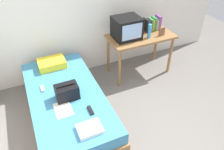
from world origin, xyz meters
name	(u,v)px	position (x,y,z in m)	size (l,w,h in m)	color
ground_plane	(149,140)	(0.00, 0.00, 0.00)	(8.00, 8.00, 0.00)	slate
wall_back	(93,1)	(0.00, 2.00, 1.30)	(5.20, 0.10, 2.60)	silver
bed	(67,106)	(-0.88, 0.85, 0.24)	(1.00, 2.00, 0.49)	olive
desk	(140,41)	(0.66, 1.47, 0.67)	(1.16, 0.60, 0.77)	olive
tv	(127,28)	(0.39, 1.50, 0.95)	(0.44, 0.39, 0.36)	black
water_bottle	(150,31)	(0.74, 1.34, 0.89)	(0.06, 0.06, 0.24)	#3399DB
book_row	(152,24)	(0.95, 1.60, 0.88)	(0.30, 0.16, 0.25)	black
picture_frame	(162,32)	(0.98, 1.33, 0.84)	(0.11, 0.02, 0.15)	brown
pillow	(52,63)	(-0.91, 1.57, 0.55)	(0.42, 0.31, 0.12)	yellow
handbag	(67,92)	(-0.87, 0.75, 0.59)	(0.30, 0.20, 0.23)	black
magazine	(63,109)	(-0.98, 0.56, 0.49)	(0.21, 0.29, 0.01)	white
remote_dark	(91,110)	(-0.67, 0.39, 0.50)	(0.04, 0.16, 0.02)	black
remote_silver	(42,88)	(-1.15, 1.07, 0.50)	(0.04, 0.14, 0.02)	#B7B7BC
folded_towel	(90,129)	(-0.78, 0.11, 0.52)	(0.28, 0.22, 0.05)	white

